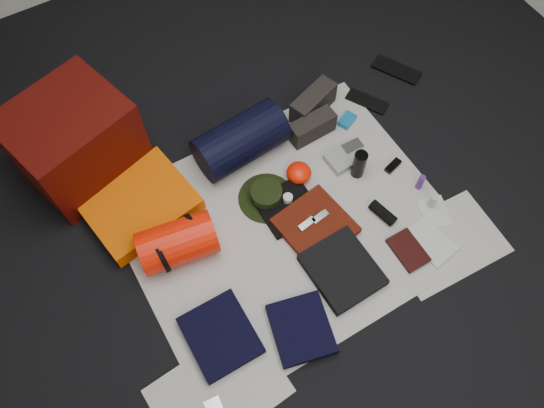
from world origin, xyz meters
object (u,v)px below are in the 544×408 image
paperback_book (408,250)px  stuff_sack (178,243)px  sleeping_pad (140,205)px  water_bottle (359,164)px  red_cabinet (75,142)px  compact_camera (352,148)px  navy_duffel (241,140)px

paperback_book → stuff_sack: bearing=150.1°
sleeping_pad → water_bottle: bearing=-19.7°
red_cabinet → water_bottle: (1.26, -0.80, -0.14)m
stuff_sack → red_cabinet: bearing=106.5°
red_cabinet → stuff_sack: size_ratio=1.52×
sleeping_pad → red_cabinet: bearing=109.7°
stuff_sack → water_bottle: bearing=-4.0°
paperback_book → water_bottle: bearing=85.7°
stuff_sack → compact_camera: stuff_sack is taller
compact_camera → red_cabinet: bearing=154.1°
water_bottle → paperback_book: size_ratio=0.87×
red_cabinet → navy_duffel: red_cabinet is taller
red_cabinet → water_bottle: red_cabinet is taller
red_cabinet → paperback_book: size_ratio=2.76×
navy_duffel → paperback_book: size_ratio=2.39×
red_cabinet → stuff_sack: red_cabinet is taller
water_bottle → paperback_book: water_bottle is taller
sleeping_pad → stuff_sack: (0.07, -0.33, 0.06)m
stuff_sack → paperback_book: (1.00, -0.59, -0.10)m
water_bottle → paperback_book: bearing=-95.0°
sleeping_pad → stuff_sack: stuff_sack is taller
navy_duffel → compact_camera: navy_duffel is taller
red_cabinet → water_bottle: bearing=-48.5°
navy_duffel → red_cabinet: bearing=150.2°
red_cabinet → navy_duffel: (0.77, -0.36, -0.10)m
red_cabinet → stuff_sack: 0.77m
navy_duffel → compact_camera: size_ratio=4.32×
stuff_sack → navy_duffel: 0.67m
sleeping_pad → water_bottle: (1.12, -0.40, 0.04)m
red_cabinet → paperback_book: (1.21, -1.32, -0.22)m
stuff_sack → paperback_book: bearing=-30.6°
sleeping_pad → water_bottle: size_ratio=2.94×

